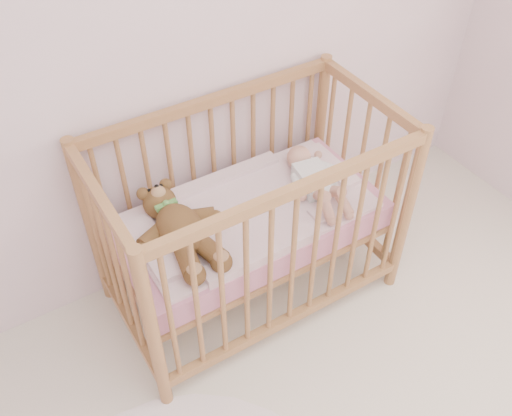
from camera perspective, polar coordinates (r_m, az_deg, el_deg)
wall_back at (r=2.38m, az=-12.08°, el=16.94°), size 4.00×0.02×2.70m
crib at (r=2.67m, az=-0.56°, el=-1.24°), size 1.36×0.76×1.00m
mattress at (r=2.68m, az=-0.56°, el=-1.46°), size 1.22×0.62×0.13m
blanket at (r=2.63m, az=-0.57°, el=-0.31°), size 1.10×0.58×0.06m
baby at (r=2.71m, az=5.80°, el=3.18°), size 0.34×0.57×0.13m
teddy_bear at (r=2.44m, az=-7.53°, el=-2.17°), size 0.44×0.61×0.17m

